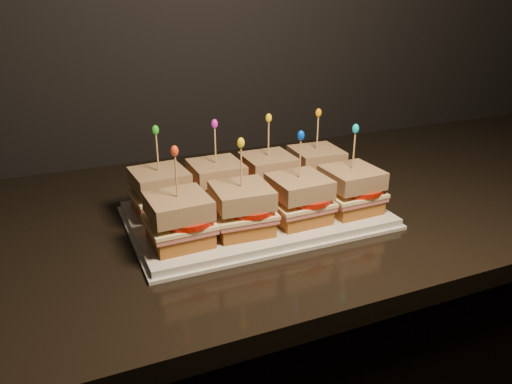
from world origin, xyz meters
name	(u,v)px	position (x,y,z in m)	size (l,w,h in m)	color
granite_slab	(159,231)	(-0.76, 1.64, 0.89)	(2.60, 0.74, 0.04)	black
platter	(256,215)	(-0.58, 1.58, 0.92)	(0.45, 0.28, 0.02)	silver
platter_rim	(256,218)	(-0.58, 1.58, 0.91)	(0.46, 0.29, 0.01)	silver
sandwich_0_bread_bot	(161,205)	(-0.75, 1.65, 0.94)	(0.09, 0.09, 0.03)	brown
sandwich_0_ham	(161,197)	(-0.75, 1.65, 0.96)	(0.10, 0.10, 0.01)	#BF5F5E
sandwich_0_cheese	(160,193)	(-0.75, 1.65, 0.97)	(0.10, 0.10, 0.01)	#FFEFA8
sandwich_0_tomato	(167,190)	(-0.73, 1.64, 0.97)	(0.09, 0.09, 0.01)	#B21608
sandwich_0_bread_top	(159,179)	(-0.75, 1.65, 0.99)	(0.09, 0.09, 0.03)	#552911
sandwich_0_pick	(157,155)	(-0.75, 1.65, 1.04)	(0.00, 0.00, 0.09)	tan
sandwich_0_frill	(155,130)	(-0.75, 1.65, 1.08)	(0.01, 0.01, 0.02)	green
sandwich_1_bread_bot	(217,196)	(-0.64, 1.65, 0.94)	(0.09, 0.09, 0.03)	brown
sandwich_1_ham	(217,188)	(-0.64, 1.65, 0.96)	(0.10, 0.10, 0.01)	#BF5F5E
sandwich_1_cheese	(217,185)	(-0.64, 1.65, 0.97)	(0.10, 0.10, 0.01)	#FFEFA8
sandwich_1_tomato	(223,181)	(-0.63, 1.64, 0.97)	(0.09, 0.09, 0.01)	#B21608
sandwich_1_bread_top	(216,171)	(-0.64, 1.65, 0.99)	(0.09, 0.09, 0.03)	#552911
sandwich_1_pick	(215,147)	(-0.64, 1.65, 1.04)	(0.00, 0.00, 0.09)	tan
sandwich_1_frill	(215,124)	(-0.64, 1.65, 1.08)	(0.01, 0.01, 0.02)	#CE19C1
sandwich_2_bread_bot	(268,188)	(-0.53, 1.65, 0.94)	(0.09, 0.09, 0.03)	brown
sandwich_2_ham	(268,180)	(-0.53, 1.65, 0.96)	(0.10, 0.10, 0.01)	#BF5F5E
sandwich_2_cheese	(268,177)	(-0.53, 1.65, 0.97)	(0.10, 0.10, 0.01)	#FFEFA8
sandwich_2_tomato	(275,173)	(-0.52, 1.64, 0.97)	(0.09, 0.09, 0.01)	#B21608
sandwich_2_bread_top	(268,163)	(-0.53, 1.65, 0.99)	(0.09, 0.09, 0.03)	#552911
sandwich_2_pick	(268,141)	(-0.53, 1.65, 1.04)	(0.00, 0.00, 0.09)	tan
sandwich_2_frill	(269,118)	(-0.53, 1.65, 1.08)	(0.01, 0.01, 0.02)	yellow
sandwich_3_bread_bot	(315,180)	(-0.42, 1.65, 0.94)	(0.09, 0.09, 0.03)	brown
sandwich_3_ham	(316,173)	(-0.42, 1.65, 0.96)	(0.10, 0.10, 0.01)	#BF5F5E
sandwich_3_cheese	(316,169)	(-0.42, 1.65, 0.97)	(0.10, 0.10, 0.01)	#FFEFA8
sandwich_3_tomato	(323,166)	(-0.41, 1.64, 0.97)	(0.09, 0.09, 0.01)	#B21608
sandwich_3_bread_top	(316,157)	(-0.42, 1.65, 0.99)	(0.09, 0.09, 0.03)	#552911
sandwich_3_pick	(317,135)	(-0.42, 1.65, 1.04)	(0.00, 0.00, 0.09)	tan
sandwich_3_frill	(319,113)	(-0.42, 1.65, 1.08)	(0.01, 0.01, 0.02)	orange
sandwich_4_bread_bot	(180,235)	(-0.75, 1.52, 0.94)	(0.09, 0.09, 0.03)	brown
sandwich_4_ham	(179,226)	(-0.75, 1.52, 0.96)	(0.10, 0.10, 0.01)	#BF5F5E
sandwich_4_cheese	(179,222)	(-0.75, 1.52, 0.97)	(0.10, 0.10, 0.01)	#FFEFA8
sandwich_4_tomato	(187,218)	(-0.73, 1.51, 0.97)	(0.09, 0.09, 0.01)	#B21608
sandwich_4_bread_top	(178,206)	(-0.75, 1.52, 0.99)	(0.09, 0.09, 0.03)	#552911
sandwich_4_pick	(176,179)	(-0.75, 1.52, 1.04)	(0.00, 0.00, 0.09)	tan
sandwich_4_frill	(175,151)	(-0.75, 1.52, 1.08)	(0.01, 0.01, 0.02)	red
sandwich_5_bread_bot	(242,223)	(-0.64, 1.52, 0.94)	(0.09, 0.09, 0.03)	brown
sandwich_5_ham	(242,215)	(-0.64, 1.52, 0.96)	(0.10, 0.10, 0.01)	#BF5F5E
sandwich_5_cheese	(242,211)	(-0.64, 1.52, 0.97)	(0.10, 0.10, 0.01)	#FFEFA8
sandwich_5_tomato	(250,207)	(-0.63, 1.51, 0.97)	(0.09, 0.09, 0.01)	#B21608
sandwich_5_bread_top	(242,195)	(-0.64, 1.52, 0.99)	(0.09, 0.09, 0.03)	#552911
sandwich_5_pick	(241,169)	(-0.64, 1.52, 1.04)	(0.00, 0.00, 0.09)	tan
sandwich_5_frill	(241,143)	(-0.64, 1.52, 1.08)	(0.01, 0.01, 0.02)	yellow
sandwich_6_bread_bot	(298,213)	(-0.53, 1.52, 0.94)	(0.09, 0.09, 0.03)	brown
sandwich_6_ham	(299,204)	(-0.53, 1.52, 0.96)	(0.10, 0.10, 0.01)	#BF5F5E
sandwich_6_cheese	(299,201)	(-0.53, 1.52, 0.97)	(0.10, 0.10, 0.01)	#FFEFA8
sandwich_6_tomato	(306,197)	(-0.52, 1.51, 0.97)	(0.09, 0.09, 0.01)	#B21608
sandwich_6_bread_top	(299,186)	(-0.53, 1.52, 0.99)	(0.09, 0.09, 0.03)	#552911
sandwich_6_pick	(300,161)	(-0.53, 1.52, 1.04)	(0.00, 0.00, 0.09)	tan
sandwich_6_frill	(301,135)	(-0.53, 1.52, 1.08)	(0.01, 0.01, 0.02)	#0341DA
sandwich_7_bread_bot	(350,203)	(-0.42, 1.52, 0.94)	(0.09, 0.09, 0.03)	brown
sandwich_7_ham	(350,195)	(-0.42, 1.52, 0.96)	(0.10, 0.10, 0.01)	#BF5F5E
sandwich_7_cheese	(351,192)	(-0.42, 1.52, 0.97)	(0.10, 0.10, 0.01)	#FFEFA8
sandwich_7_tomato	(358,188)	(-0.41, 1.51, 0.97)	(0.09, 0.09, 0.01)	#B21608
sandwich_7_bread_top	(352,177)	(-0.42, 1.52, 0.99)	(0.09, 0.09, 0.03)	#552911
sandwich_7_pick	(354,153)	(-0.42, 1.52, 1.04)	(0.00, 0.00, 0.09)	tan
sandwich_7_frill	(356,129)	(-0.42, 1.52, 1.08)	(0.01, 0.01, 0.02)	#06B3C7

